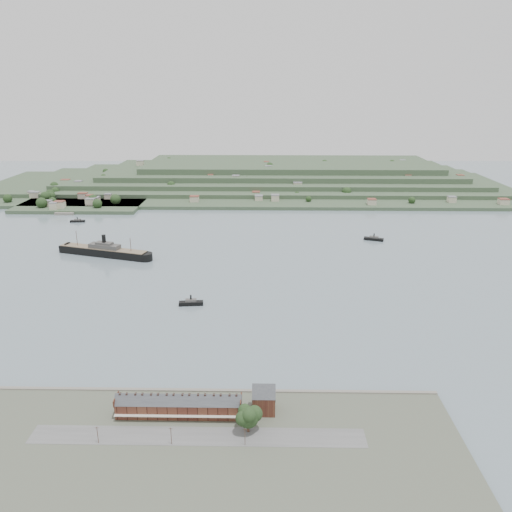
{
  "coord_description": "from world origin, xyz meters",
  "views": [
    {
      "loc": [
        27.59,
        -354.28,
        140.05
      ],
      "look_at": [
        20.39,
        30.0,
        9.82
      ],
      "focal_mm": 35.0,
      "sensor_mm": 36.0,
      "label": 1
    }
  ],
  "objects_px": {
    "tugboat": "(191,303)",
    "fig_tree": "(249,416)",
    "steamship": "(101,251)",
    "terrace_row": "(179,406)",
    "gabled_building": "(264,399)"
  },
  "relations": [
    {
      "from": "fig_tree",
      "to": "tugboat",
      "type": "bearing_deg",
      "value": 108.1
    },
    {
      "from": "tugboat",
      "to": "fig_tree",
      "type": "relative_size",
      "value": 1.32
    },
    {
      "from": "steamship",
      "to": "tugboat",
      "type": "distance_m",
      "value": 139.86
    },
    {
      "from": "terrace_row",
      "to": "tugboat",
      "type": "distance_m",
      "value": 123.14
    },
    {
      "from": "gabled_building",
      "to": "steamship",
      "type": "relative_size",
      "value": 0.15
    },
    {
      "from": "gabled_building",
      "to": "tugboat",
      "type": "relative_size",
      "value": 0.85
    },
    {
      "from": "fig_tree",
      "to": "steamship",
      "type": "bearing_deg",
      "value": 120.1
    },
    {
      "from": "terrace_row",
      "to": "fig_tree",
      "type": "xyz_separation_m",
      "value": [
        31.29,
        -10.8,
        2.89
      ]
    },
    {
      "from": "terrace_row",
      "to": "fig_tree",
      "type": "distance_m",
      "value": 33.23
    },
    {
      "from": "steamship",
      "to": "fig_tree",
      "type": "xyz_separation_m",
      "value": [
        137.36,
        -236.92,
        5.5
      ]
    },
    {
      "from": "steamship",
      "to": "tugboat",
      "type": "height_order",
      "value": "steamship"
    },
    {
      "from": "fig_tree",
      "to": "terrace_row",
      "type": "bearing_deg",
      "value": 160.96
    },
    {
      "from": "terrace_row",
      "to": "tugboat",
      "type": "relative_size",
      "value": 3.33
    },
    {
      "from": "steamship",
      "to": "gabled_building",
      "type": "bearing_deg",
      "value": -57.12
    },
    {
      "from": "tugboat",
      "to": "fig_tree",
      "type": "xyz_separation_m",
      "value": [
        43.54,
        -133.22,
        7.94
      ]
    }
  ]
}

